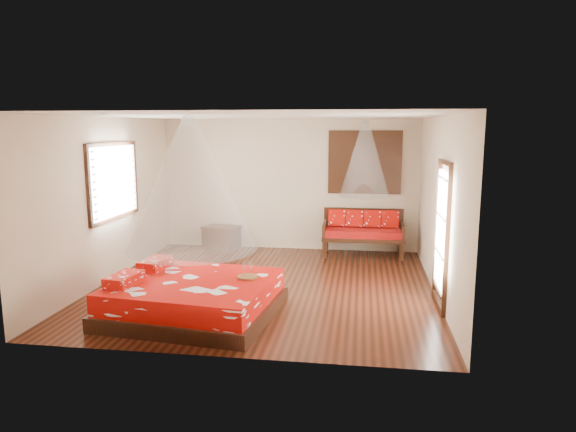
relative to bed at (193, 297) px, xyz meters
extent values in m
cube|color=black|center=(0.77, 1.47, -0.26)|extent=(5.50, 5.50, 0.02)
cube|color=white|center=(0.77, 1.47, 2.56)|extent=(5.50, 5.50, 0.02)
cube|color=#C7AD91|center=(-1.99, 1.47, 1.15)|extent=(0.02, 5.50, 2.80)
cube|color=#C7AD91|center=(3.53, 1.47, 1.15)|extent=(0.02, 5.50, 2.80)
cube|color=#C7AD91|center=(0.77, 4.23, 1.15)|extent=(5.50, 0.02, 2.80)
cube|color=#C7AD91|center=(0.77, -1.29, 1.15)|extent=(5.50, 0.02, 2.80)
cube|color=black|center=(0.02, 0.00, -0.15)|extent=(2.42, 2.24, 0.20)
cube|color=#AE0C05|center=(0.02, 0.00, 0.10)|extent=(2.31, 2.13, 0.30)
cube|color=#AE0C05|center=(-0.86, -0.33, 0.32)|extent=(0.38, 0.61, 0.15)
cube|color=#AE0C05|center=(-0.76, 0.51, 0.32)|extent=(0.38, 0.61, 0.15)
cube|color=black|center=(1.61, 3.46, -0.04)|extent=(0.08, 0.08, 0.42)
cube|color=black|center=(3.14, 3.46, -0.04)|extent=(0.08, 0.08, 0.42)
cube|color=black|center=(1.61, 4.08, -0.04)|extent=(0.08, 0.08, 0.42)
cube|color=black|center=(3.14, 4.08, -0.04)|extent=(0.08, 0.08, 0.42)
cube|color=black|center=(2.37, 3.77, 0.13)|extent=(1.66, 0.74, 0.08)
cube|color=#951305|center=(2.37, 3.77, 0.24)|extent=(1.60, 0.68, 0.14)
cube|color=black|center=(2.37, 4.10, 0.42)|extent=(1.66, 0.06, 0.55)
cube|color=black|center=(1.59, 3.77, 0.29)|extent=(0.06, 0.74, 0.30)
cube|color=black|center=(3.16, 3.77, 0.29)|extent=(0.06, 0.74, 0.30)
cube|color=#AE0C05|center=(1.82, 3.98, 0.48)|extent=(0.35, 0.19, 0.37)
cube|color=#AE0C05|center=(2.19, 3.98, 0.48)|extent=(0.35, 0.19, 0.37)
cube|color=#AE0C05|center=(2.56, 3.98, 0.48)|extent=(0.35, 0.19, 0.37)
cube|color=#AE0C05|center=(2.93, 3.98, 0.48)|extent=(0.35, 0.19, 0.37)
cube|color=black|center=(-0.67, 3.92, -0.02)|extent=(0.82, 0.69, 0.46)
cube|color=black|center=(-0.67, 3.92, 0.23)|extent=(0.87, 0.74, 0.05)
cube|color=black|center=(2.37, 4.19, 1.65)|extent=(1.52, 0.06, 1.32)
cube|color=black|center=(2.37, 4.18, 1.65)|extent=(1.35, 0.04, 1.10)
cube|color=black|center=(-1.95, 1.67, 1.45)|extent=(0.08, 1.74, 1.34)
cube|color=white|center=(-1.91, 1.67, 1.45)|extent=(0.04, 1.54, 1.10)
cube|color=black|center=(3.49, 0.87, 0.80)|extent=(0.08, 1.02, 2.16)
cube|color=white|center=(3.47, 0.87, 0.90)|extent=(0.03, 0.82, 1.70)
cylinder|color=brown|center=(0.74, 0.22, 0.26)|extent=(0.30, 0.30, 0.03)
cone|color=white|center=(0.02, 0.00, 1.60)|extent=(1.78, 1.78, 1.80)
cone|color=white|center=(2.37, 3.72, 1.75)|extent=(1.00, 1.00, 1.50)
camera|label=1|loc=(2.32, -6.68, 2.36)|focal=32.00mm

